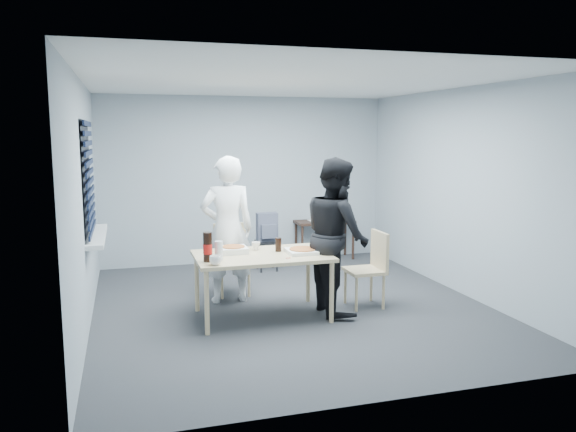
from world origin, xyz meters
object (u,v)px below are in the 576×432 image
object	(u,v)px
stool	(267,248)
soda_bottle	(208,248)
chair_far	(231,253)
person_black	(336,235)
backpack	(267,227)
chair_right	(371,263)
side_table	(325,225)
dining_table	(262,260)
person_white	(227,230)
mug_b	(256,246)
mug_a	(215,260)

from	to	relation	value
stool	soda_bottle	distance (m)	2.61
soda_bottle	chair_far	bearing A→B (deg)	69.08
person_black	backpack	xyz separation A→B (m)	(-0.28, 2.09, -0.23)
stool	chair_right	bearing A→B (deg)	-69.63
side_table	backpack	world-z (taller)	backpack
dining_table	stool	size ratio (longest dim) A/B	3.28
person_white	mug_b	size ratio (longest dim) A/B	17.70
stool	person_black	bearing A→B (deg)	-82.27
person_black	soda_bottle	xyz separation A→B (m)	(-1.49, -0.16, -0.02)
person_white	stool	xyz separation A→B (m)	(0.84, 1.37, -0.55)
stool	soda_bottle	xyz separation A→B (m)	(-1.20, -2.26, 0.53)
side_table	backpack	xyz separation A→B (m)	(-1.09, -0.51, 0.10)
person_white	mug_a	size ratio (longest dim) A/B	14.39
stool	mug_b	xyz separation A→B (m)	(-0.59, -1.82, 0.42)
dining_table	chair_right	distance (m)	1.34
dining_table	chair_right	bearing A→B (deg)	1.54
person_black	side_table	xyz separation A→B (m)	(0.80, 2.60, -0.33)
chair_right	person_black	size ratio (longest dim) A/B	0.50
chair_far	soda_bottle	world-z (taller)	soda_bottle
chair_right	mug_b	world-z (taller)	chair_right
soda_bottle	person_white	bearing A→B (deg)	67.63
person_white	chair_right	bearing A→B (deg)	157.45
chair_right	stool	bearing A→B (deg)	110.37
chair_far	mug_b	size ratio (longest dim) A/B	8.90
chair_far	chair_right	xyz separation A→B (m)	(1.48, -1.02, 0.00)
person_white	stool	bearing A→B (deg)	-121.32
side_table	soda_bottle	bearing A→B (deg)	-129.72
chair_right	soda_bottle	distance (m)	2.00
person_white	person_black	size ratio (longest dim) A/B	1.00
dining_table	person_white	distance (m)	0.78
chair_right	person_white	world-z (taller)	person_white
chair_right	side_table	distance (m)	2.55
person_black	side_table	bearing A→B (deg)	-17.20
chair_far	person_white	distance (m)	0.53
chair_right	chair_far	bearing A→B (deg)	145.54
soda_bottle	person_black	bearing A→B (deg)	6.10
mug_b	soda_bottle	xyz separation A→B (m)	(-0.61, -0.44, 0.10)
side_table	stool	distance (m)	1.22
chair_right	mug_b	bearing A→B (deg)	171.08
person_white	mug_b	bearing A→B (deg)	118.72
chair_far	soda_bottle	bearing A→B (deg)	-110.92
person_black	side_table	distance (m)	2.74
person_black	mug_a	xyz separation A→B (m)	(-1.43, -0.33, -0.12)
person_white	person_black	bearing A→B (deg)	147.01
person_white	chair_far	bearing A→B (deg)	-107.18
side_table	backpack	bearing A→B (deg)	-154.94
person_black	mug_b	xyz separation A→B (m)	(-0.87, 0.28, -0.13)
dining_table	side_table	size ratio (longest dim) A/B	1.55
side_table	mug_a	bearing A→B (deg)	-127.37
person_black	mug_b	world-z (taller)	person_black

